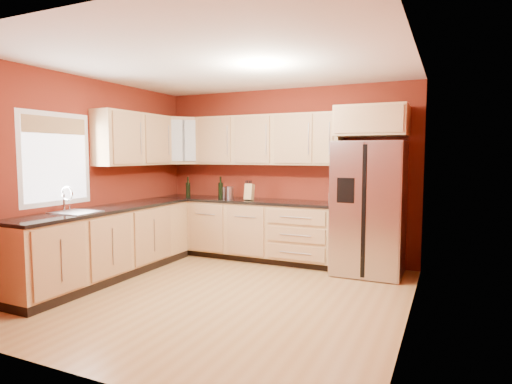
# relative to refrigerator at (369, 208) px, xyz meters

# --- Properties ---
(floor) EXTENTS (4.00, 4.00, 0.00)m
(floor) POSITION_rel_refrigerator_xyz_m (-1.35, -1.62, -0.89)
(floor) COLOR #A67840
(floor) RESTS_ON ground
(ceiling) EXTENTS (4.00, 4.00, 0.00)m
(ceiling) POSITION_rel_refrigerator_xyz_m (-1.35, -1.62, 1.71)
(ceiling) COLOR white
(ceiling) RESTS_ON wall_back
(wall_back) EXTENTS (4.00, 0.04, 2.60)m
(wall_back) POSITION_rel_refrigerator_xyz_m (-1.35, 0.38, 0.41)
(wall_back) COLOR maroon
(wall_back) RESTS_ON floor
(wall_front) EXTENTS (4.00, 0.04, 2.60)m
(wall_front) POSITION_rel_refrigerator_xyz_m (-1.35, -3.62, 0.41)
(wall_front) COLOR maroon
(wall_front) RESTS_ON floor
(wall_left) EXTENTS (0.04, 4.00, 2.60)m
(wall_left) POSITION_rel_refrigerator_xyz_m (-3.35, -1.62, 0.41)
(wall_left) COLOR maroon
(wall_left) RESTS_ON floor
(wall_right) EXTENTS (0.04, 4.00, 2.60)m
(wall_right) POSITION_rel_refrigerator_xyz_m (0.65, -1.62, 0.41)
(wall_right) COLOR maroon
(wall_right) RESTS_ON floor
(base_cabinets_back) EXTENTS (2.90, 0.60, 0.88)m
(base_cabinets_back) POSITION_rel_refrigerator_xyz_m (-1.90, 0.07, -0.45)
(base_cabinets_back) COLOR tan
(base_cabinets_back) RESTS_ON floor
(base_cabinets_left) EXTENTS (0.60, 2.80, 0.88)m
(base_cabinets_left) POSITION_rel_refrigerator_xyz_m (-3.05, -1.62, -0.45)
(base_cabinets_left) COLOR tan
(base_cabinets_left) RESTS_ON floor
(countertop_back) EXTENTS (2.90, 0.62, 0.04)m
(countertop_back) POSITION_rel_refrigerator_xyz_m (-1.90, 0.06, 0.01)
(countertop_back) COLOR black
(countertop_back) RESTS_ON base_cabinets_back
(countertop_left) EXTENTS (0.62, 2.80, 0.04)m
(countertop_left) POSITION_rel_refrigerator_xyz_m (-3.04, -1.62, 0.01)
(countertop_left) COLOR black
(countertop_left) RESTS_ON base_cabinets_left
(upper_cabinets_back) EXTENTS (2.30, 0.33, 0.75)m
(upper_cabinets_back) POSITION_rel_refrigerator_xyz_m (-1.60, 0.21, 0.94)
(upper_cabinets_back) COLOR tan
(upper_cabinets_back) RESTS_ON wall_back
(upper_cabinets_left) EXTENTS (0.33, 1.35, 0.75)m
(upper_cabinets_left) POSITION_rel_refrigerator_xyz_m (-3.19, -0.90, 0.94)
(upper_cabinets_left) COLOR tan
(upper_cabinets_left) RESTS_ON wall_left
(corner_upper_cabinet) EXTENTS (0.67, 0.67, 0.75)m
(corner_upper_cabinet) POSITION_rel_refrigerator_xyz_m (-3.02, 0.04, 0.94)
(corner_upper_cabinet) COLOR tan
(corner_upper_cabinet) RESTS_ON wall_back
(over_fridge_cabinet) EXTENTS (0.92, 0.60, 0.40)m
(over_fridge_cabinet) POSITION_rel_refrigerator_xyz_m (0.00, 0.07, 1.16)
(over_fridge_cabinet) COLOR tan
(over_fridge_cabinet) RESTS_ON wall_back
(refrigerator) EXTENTS (0.90, 0.75, 1.78)m
(refrigerator) POSITION_rel_refrigerator_xyz_m (0.00, 0.00, 0.00)
(refrigerator) COLOR #A9A9AE
(refrigerator) RESTS_ON floor
(window) EXTENTS (0.03, 0.90, 1.00)m
(window) POSITION_rel_refrigerator_xyz_m (-3.33, -2.12, 0.66)
(window) COLOR white
(window) RESTS_ON wall_left
(sink_faucet) EXTENTS (0.50, 0.42, 0.30)m
(sink_faucet) POSITION_rel_refrigerator_xyz_m (-3.04, -2.12, 0.18)
(sink_faucet) COLOR silver
(sink_faucet) RESTS_ON countertop_left
(canister_left) EXTENTS (0.12, 0.12, 0.17)m
(canister_left) POSITION_rel_refrigerator_xyz_m (-2.27, 0.06, 0.12)
(canister_left) COLOR #A9A9AE
(canister_left) RESTS_ON countertop_back
(canister_right) EXTENTS (0.15, 0.15, 0.19)m
(canister_right) POSITION_rel_refrigerator_xyz_m (-2.14, 0.05, 0.12)
(canister_right) COLOR #A9A9AE
(canister_right) RESTS_ON countertop_back
(wine_bottle_a) EXTENTS (0.09, 0.09, 0.34)m
(wine_bottle_a) POSITION_rel_refrigerator_xyz_m (-2.28, 0.02, 0.20)
(wine_bottle_a) COLOR black
(wine_bottle_a) RESTS_ON countertop_back
(wine_bottle_b) EXTENTS (0.08, 0.08, 0.32)m
(wine_bottle_b) POSITION_rel_refrigerator_xyz_m (-2.87, -0.01, 0.19)
(wine_bottle_b) COLOR black
(wine_bottle_b) RESTS_ON countertop_back
(knife_block) EXTENTS (0.12, 0.11, 0.24)m
(knife_block) POSITION_rel_refrigerator_xyz_m (-1.78, -0.00, 0.15)
(knife_block) COLOR tan
(knife_block) RESTS_ON countertop_back
(soap_dispenser) EXTENTS (0.06, 0.06, 0.18)m
(soap_dispenser) POSITION_rel_refrigerator_xyz_m (-0.55, 0.11, 0.12)
(soap_dispenser) COLOR silver
(soap_dispenser) RESTS_ON countertop_back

